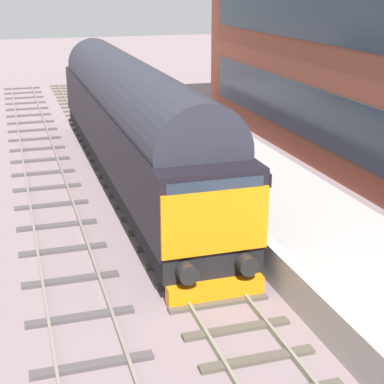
% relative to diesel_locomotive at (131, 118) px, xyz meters
% --- Properties ---
extents(ground_plane, '(140.00, 140.00, 0.00)m').
position_rel_diesel_locomotive_xyz_m(ground_plane, '(-0.00, -5.84, -2.49)').
color(ground_plane, slate).
rests_on(ground_plane, ground).
extents(track_main, '(2.50, 60.00, 0.15)m').
position_rel_diesel_locomotive_xyz_m(track_main, '(-0.00, -5.84, -2.43)').
color(track_main, gray).
rests_on(track_main, ground).
extents(track_adjacent_west, '(2.50, 60.00, 0.15)m').
position_rel_diesel_locomotive_xyz_m(track_adjacent_west, '(-3.27, -5.84, -2.43)').
color(track_adjacent_west, gray).
rests_on(track_adjacent_west, ground).
extents(station_platform, '(4.00, 44.00, 1.01)m').
position_rel_diesel_locomotive_xyz_m(station_platform, '(3.60, -5.84, -1.99)').
color(station_platform, '#A49F9B').
rests_on(station_platform, ground).
extents(diesel_locomotive, '(2.74, 19.92, 4.68)m').
position_rel_diesel_locomotive_xyz_m(diesel_locomotive, '(0.00, 0.00, 0.00)').
color(diesel_locomotive, black).
rests_on(diesel_locomotive, ground).
extents(platform_number_sign, '(0.10, 0.44, 1.62)m').
position_rel_diesel_locomotive_xyz_m(platform_number_sign, '(1.98, -8.26, -0.39)').
color(platform_number_sign, slate).
rests_on(platform_number_sign, station_platform).
extents(waiting_passenger, '(0.39, 0.50, 1.64)m').
position_rel_diesel_locomotive_xyz_m(waiting_passenger, '(3.48, 0.30, -0.50)').
color(waiting_passenger, '#302B33').
rests_on(waiting_passenger, station_platform).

